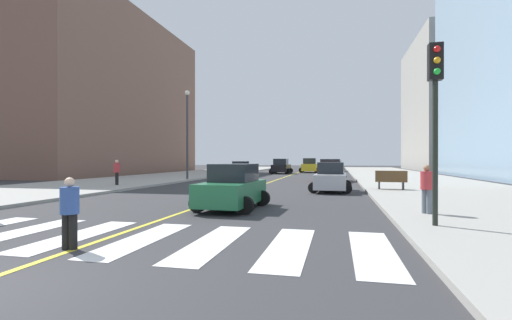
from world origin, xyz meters
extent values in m
cube|color=#9E9B93|center=(12.20, 20.00, 0.07)|extent=(10.00, 120.00, 0.15)
cube|color=#9E9B93|center=(-12.20, 20.00, 0.07)|extent=(10.00, 120.00, 0.15)
cube|color=silver|center=(-2.70, 4.00, 0.01)|extent=(0.90, 4.00, 0.01)
cube|color=silver|center=(-0.90, 4.00, 0.01)|extent=(0.90, 4.00, 0.01)
cube|color=silver|center=(0.90, 4.00, 0.01)|extent=(0.90, 4.00, 0.01)
cube|color=silver|center=(2.70, 4.00, 0.01)|extent=(0.90, 4.00, 0.01)
cube|color=silver|center=(4.50, 4.00, 0.01)|extent=(0.90, 4.00, 0.01)
cube|color=silver|center=(6.30, 4.00, 0.01)|extent=(0.90, 4.00, 0.01)
cube|color=yellow|center=(0.00, 40.00, 0.01)|extent=(0.16, 80.00, 0.01)
cube|color=#9E9B93|center=(27.89, 65.96, 11.57)|extent=(18.00, 24.00, 23.13)
cube|color=brown|center=(-26.89, 39.53, 10.52)|extent=(16.00, 32.00, 21.05)
cube|color=silver|center=(5.41, 54.40, 0.65)|extent=(1.97, 4.03, 0.85)
cube|color=#1E2328|center=(5.42, 54.63, 1.41)|extent=(1.60, 2.04, 0.72)
cylinder|color=black|center=(4.44, 53.21, 0.32)|extent=(0.65, 0.24, 0.64)
cylinder|color=black|center=(6.27, 53.13, 0.32)|extent=(0.65, 0.24, 0.64)
cylinder|color=black|center=(4.55, 55.66, 0.32)|extent=(0.65, 0.24, 0.64)
cylinder|color=black|center=(6.38, 55.58, 0.32)|extent=(0.65, 0.24, 0.64)
cube|color=#B7B7BC|center=(5.18, 18.15, 0.65)|extent=(1.89, 4.00, 0.85)
cube|color=#1E2328|center=(5.18, 18.38, 1.41)|extent=(1.56, 2.01, 0.72)
cylinder|color=black|center=(4.23, 16.95, 0.32)|extent=(0.65, 0.22, 0.64)
cylinder|color=black|center=(6.06, 16.90, 0.32)|extent=(0.65, 0.22, 0.64)
cylinder|color=black|center=(4.30, 19.40, 0.32)|extent=(0.65, 0.22, 0.64)
cylinder|color=black|center=(6.12, 19.35, 0.32)|extent=(0.65, 0.22, 0.64)
cube|color=red|center=(4.97, 28.65, 0.72)|extent=(2.16, 4.47, 0.94)
cube|color=#1E2328|center=(4.98, 28.91, 1.57)|extent=(1.76, 2.26, 0.80)
cylinder|color=black|center=(3.91, 27.32, 0.36)|extent=(0.72, 0.26, 0.71)
cylinder|color=black|center=(5.94, 27.25, 0.36)|extent=(0.72, 0.26, 0.71)
cylinder|color=black|center=(4.01, 30.05, 0.36)|extent=(0.72, 0.26, 0.71)
cylinder|color=black|center=(6.04, 29.97, 0.36)|extent=(0.72, 0.26, 0.71)
cube|color=black|center=(-1.81, 44.11, 0.74)|extent=(2.09, 4.53, 0.97)
cube|color=#1E2328|center=(-1.81, 43.84, 1.61)|extent=(1.74, 2.27, 0.81)
cylinder|color=black|center=(-0.75, 45.50, 0.36)|extent=(0.73, 0.24, 0.73)
cylinder|color=black|center=(-2.83, 45.52, 0.36)|extent=(0.73, 0.24, 0.73)
cylinder|color=black|center=(-0.78, 42.70, 0.36)|extent=(0.73, 0.24, 0.73)
cylinder|color=black|center=(-2.86, 42.73, 0.36)|extent=(0.73, 0.24, 0.73)
cube|color=#2D479E|center=(-5.30, 36.36, 0.63)|extent=(1.88, 3.89, 0.82)
cube|color=#1E2328|center=(-5.31, 36.13, 1.36)|extent=(1.53, 1.97, 0.69)
cylinder|color=black|center=(-4.37, 37.51, 0.31)|extent=(0.63, 0.22, 0.62)
cylinder|color=black|center=(-6.14, 37.58, 0.31)|extent=(0.63, 0.22, 0.62)
cylinder|color=black|center=(-4.47, 35.14, 0.31)|extent=(0.63, 0.22, 0.62)
cylinder|color=black|center=(-6.23, 35.21, 0.31)|extent=(0.63, 0.22, 0.62)
cube|color=#236B42|center=(1.52, 9.61, 0.65)|extent=(1.98, 4.04, 0.85)
cube|color=#1E2328|center=(1.53, 9.85, 1.41)|extent=(1.60, 2.05, 0.72)
cylinder|color=black|center=(0.55, 8.43, 0.32)|extent=(0.65, 0.24, 0.64)
cylinder|color=black|center=(2.37, 8.34, 0.32)|extent=(0.65, 0.24, 0.64)
cylinder|color=black|center=(0.66, 10.88, 0.32)|extent=(0.65, 0.24, 0.64)
cylinder|color=black|center=(2.49, 10.80, 0.32)|extent=(0.65, 0.24, 0.64)
cube|color=gold|center=(1.63, 48.98, 0.77)|extent=(2.20, 4.72, 1.00)
cube|color=#1E2328|center=(1.62, 49.25, 1.67)|extent=(1.83, 2.37, 0.85)
cylinder|color=black|center=(0.58, 47.51, 0.38)|extent=(0.76, 0.26, 0.76)
cylinder|color=black|center=(2.74, 47.55, 0.38)|extent=(0.76, 0.26, 0.76)
cylinder|color=black|center=(0.52, 50.41, 0.38)|extent=(0.76, 0.26, 0.76)
cylinder|color=black|center=(2.68, 50.45, 0.38)|extent=(0.76, 0.26, 0.76)
cylinder|color=black|center=(8.16, 6.68, 2.13)|extent=(0.14, 0.14, 3.97)
cube|color=black|center=(8.16, 6.68, 4.62)|extent=(0.36, 0.28, 1.00)
sphere|color=red|center=(8.16, 6.50, 4.92)|extent=(0.18, 0.18, 0.18)
sphere|color=orange|center=(8.16, 6.50, 4.62)|extent=(0.18, 0.18, 0.18)
sphere|color=green|center=(8.16, 6.50, 4.32)|extent=(0.18, 0.18, 0.18)
cube|color=brown|center=(8.71, 18.91, 0.63)|extent=(1.84, 0.72, 0.08)
cube|color=brown|center=(8.69, 18.67, 0.97)|extent=(1.80, 0.22, 0.60)
cube|color=#2D2D33|center=(8.04, 18.96, 0.37)|extent=(0.14, 0.48, 0.44)
cube|color=#2D2D33|center=(9.38, 18.85, 0.37)|extent=(0.14, 0.48, 0.44)
cylinder|color=black|center=(-0.19, 2.73, 0.39)|extent=(0.18, 0.18, 0.77)
cylinder|color=black|center=(-0.03, 2.74, 0.39)|extent=(0.18, 0.18, 0.77)
cylinder|color=#335199|center=(-0.11, 2.73, 1.06)|extent=(0.39, 0.39, 0.58)
sphere|color=beige|center=(-0.11, 2.73, 1.46)|extent=(0.21, 0.21, 0.21)
cylinder|color=slate|center=(8.41, 9.00, 0.55)|extent=(0.18, 0.18, 0.80)
cylinder|color=slate|center=(8.52, 8.88, 0.55)|extent=(0.18, 0.18, 0.80)
cylinder|color=#B23338|center=(8.46, 8.94, 1.25)|extent=(0.40, 0.40, 0.60)
sphere|color=#936B4C|center=(8.46, 8.94, 1.66)|extent=(0.22, 0.22, 0.22)
cylinder|color=black|center=(-9.61, 18.57, 0.59)|extent=(0.20, 0.20, 0.88)
cylinder|color=black|center=(-9.48, 18.44, 0.59)|extent=(0.20, 0.20, 0.88)
cylinder|color=#B23338|center=(-9.55, 18.51, 1.35)|extent=(0.44, 0.44, 0.66)
sphere|color=beige|center=(-9.55, 18.51, 1.80)|extent=(0.24, 0.24, 0.24)
cylinder|color=#38383D|center=(-7.82, 26.72, 4.01)|extent=(0.20, 0.20, 7.72)
sphere|color=silver|center=(-7.82, 26.72, 8.02)|extent=(0.44, 0.44, 0.44)
camera|label=1|loc=(5.55, -3.98, 1.96)|focal=25.28mm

